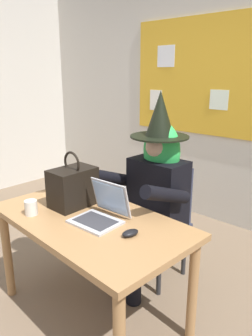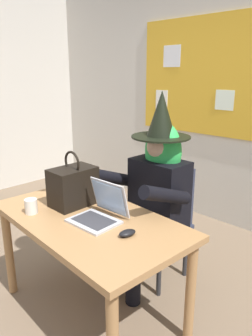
# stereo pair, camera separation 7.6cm
# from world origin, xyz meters

# --- Properties ---
(ground_plane) EXTENTS (24.00, 24.00, 0.00)m
(ground_plane) POSITION_xyz_m (0.00, 0.00, 0.00)
(ground_plane) COLOR #75604C
(wall_back_bulletin) EXTENTS (5.70, 2.15, 2.71)m
(wall_back_bulletin) POSITION_xyz_m (0.00, 2.09, 1.37)
(wall_back_bulletin) COLOR beige
(wall_back_bulletin) RESTS_ON ground
(desk_main) EXTENTS (1.33, 0.79, 0.72)m
(desk_main) POSITION_xyz_m (0.01, 0.13, 0.63)
(desk_main) COLOR #A37547
(desk_main) RESTS_ON ground
(chair_at_desk) EXTENTS (0.42, 0.42, 0.90)m
(chair_at_desk) POSITION_xyz_m (0.04, 0.85, 0.51)
(chair_at_desk) COLOR #2D3347
(chair_at_desk) RESTS_ON ground
(person_costumed) EXTENTS (0.60, 0.68, 1.47)m
(person_costumed) POSITION_xyz_m (0.04, 0.73, 0.80)
(person_costumed) COLOR black
(person_costumed) RESTS_ON ground
(laptop) EXTENTS (0.30, 0.30, 0.23)m
(laptop) POSITION_xyz_m (0.08, 0.16, 0.77)
(laptop) COLOR #B7B7BC
(laptop) RESTS_ON desk_main
(computer_mouse) EXTENTS (0.08, 0.11, 0.03)m
(computer_mouse) POSITION_xyz_m (0.35, 0.13, 0.74)
(computer_mouse) COLOR black
(computer_mouse) RESTS_ON desk_main
(handbag) EXTENTS (0.20, 0.30, 0.38)m
(handbag) POSITION_xyz_m (-0.22, 0.19, 0.85)
(handbag) COLOR black
(handbag) RESTS_ON desk_main
(coffee_mug) EXTENTS (0.08, 0.08, 0.09)m
(coffee_mug) POSITION_xyz_m (-0.30, -0.08, 0.77)
(coffee_mug) COLOR silver
(coffee_mug) RESTS_ON desk_main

